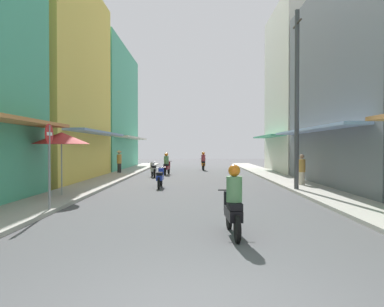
{
  "coord_description": "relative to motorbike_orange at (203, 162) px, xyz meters",
  "views": [
    {
      "loc": [
        -0.01,
        -4.17,
        1.95
      ],
      "look_at": [
        -0.21,
        17.73,
        1.59
      ],
      "focal_mm": 34.66,
      "sensor_mm": 36.0,
      "label": 1
    }
  ],
  "objects": [
    {
      "name": "sidewalk_left",
      "position": [
        -5.82,
        -11.95,
        -0.64
      ],
      "size": [
        1.95,
        46.83,
        0.12
      ],
      "primitive_type": "cube",
      "color": "#ADA89E",
      "rests_on": "ground"
    },
    {
      "name": "motorbike_silver",
      "position": [
        -3.44,
        -7.24,
        -0.2
      ],
      "size": [
        0.65,
        1.78,
        0.96
      ],
      "color": "black",
      "rests_on": "ground"
    },
    {
      "name": "building_left_mid",
      "position": [
        -9.78,
        -9.98,
        5.12
      ],
      "size": [
        7.05,
        10.35,
        11.67
      ],
      "color": "#EFD159",
      "rests_on": "ground"
    },
    {
      "name": "vendor_umbrella",
      "position": [
        -5.81,
        -17.37,
        1.6
      ],
      "size": [
        2.14,
        2.14,
        2.53
      ],
      "color": "#99999E",
      "rests_on": "ground"
    },
    {
      "name": "pedestrian_foreground",
      "position": [
        4.57,
        -13.33,
        0.1
      ],
      "size": [
        0.34,
        0.34,
        1.62
      ],
      "color": "beige",
      "rests_on": "ground"
    },
    {
      "name": "motorbike_blue",
      "position": [
        -2.37,
        -13.7,
        -0.2
      ],
      "size": [
        0.55,
        1.81,
        0.96
      ],
      "color": "black",
      "rests_on": "ground"
    },
    {
      "name": "building_right_far",
      "position": [
        8.48,
        -2.75,
        5.64
      ],
      "size": [
        7.05,
        8.47,
        12.7
      ],
      "color": "silver",
      "rests_on": "ground"
    },
    {
      "name": "sidewalk_right",
      "position": [
        4.51,
        -11.95,
        -0.64
      ],
      "size": [
        1.95,
        46.83,
        0.12
      ],
      "primitive_type": "cube",
      "color": "#ADA89E",
      "rests_on": "ground"
    },
    {
      "name": "pedestrian_far",
      "position": [
        -6.19,
        -4.74,
        0.29
      ],
      "size": [
        0.44,
        0.44,
        1.76
      ],
      "color": "#262628",
      "rests_on": "ground"
    },
    {
      "name": "street_sign_no_entry",
      "position": [
        -4.99,
        -20.64,
        1.01
      ],
      "size": [
        0.07,
        0.6,
        2.65
      ],
      "color": "gray",
      "rests_on": "ground"
    },
    {
      "name": "motorbike_maroon",
      "position": [
        -2.71,
        -5.11,
        0.0
      ],
      "size": [
        0.55,
        1.8,
        1.58
      ],
      "color": "black",
      "rests_on": "ground"
    },
    {
      "name": "utility_pole",
      "position": [
        3.79,
        -15.23,
        3.35
      ],
      "size": [
        0.2,
        1.2,
        7.96
      ],
      "color": "#4C4C4F",
      "rests_on": "ground"
    },
    {
      "name": "building_right_mid",
      "position": [
        8.48,
        -13.37,
        4.36
      ],
      "size": [
        7.05,
        11.99,
        10.14
      ],
      "color": "slate",
      "rests_on": "ground"
    },
    {
      "name": "building_left_far",
      "position": [
        -9.78,
        1.74,
        4.69
      ],
      "size": [
        7.05,
        12.3,
        10.79
      ],
      "color": "#4CB28C",
      "rests_on": "ground"
    },
    {
      "name": "ground_plane",
      "position": [
        -0.65,
        -11.95,
        -0.7
      ],
      "size": [
        85.42,
        85.42,
        0.0
      ],
      "primitive_type": "plane",
      "color": "#4C4C4F"
    },
    {
      "name": "motorbike_orange",
      "position": [
        0.0,
        0.0,
        0.0
      ],
      "size": [
        0.55,
        1.81,
        1.58
      ],
      "color": "black",
      "rests_on": "ground"
    },
    {
      "name": "motorbike_black",
      "position": [
        0.16,
        -23.4,
        0.0
      ],
      "size": [
        0.55,
        1.81,
        1.58
      ],
      "color": "black",
      "rests_on": "ground"
    }
  ]
}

